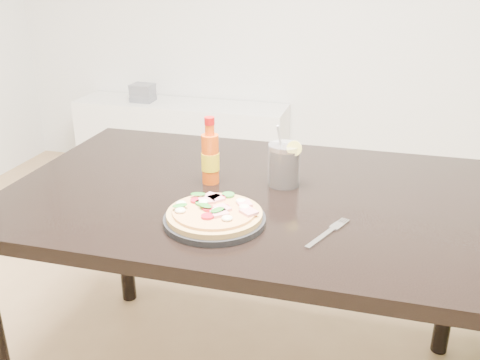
% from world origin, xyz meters
% --- Properties ---
extents(dining_table, '(1.40, 0.90, 0.75)m').
position_xyz_m(dining_table, '(0.14, 0.26, 0.67)').
color(dining_table, black).
rests_on(dining_table, ground).
extents(plate, '(0.26, 0.26, 0.02)m').
position_xyz_m(plate, '(0.10, 0.03, 0.76)').
color(plate, black).
rests_on(plate, dining_table).
extents(pizza, '(0.24, 0.24, 0.03)m').
position_xyz_m(pizza, '(0.10, 0.04, 0.78)').
color(pizza, tan).
rests_on(pizza, plate).
extents(hot_sauce_bottle, '(0.06, 0.06, 0.20)m').
position_xyz_m(hot_sauce_bottle, '(0.01, 0.28, 0.83)').
color(hot_sauce_bottle, '#E8510D').
rests_on(hot_sauce_bottle, dining_table).
extents(cola_cup, '(0.10, 0.10, 0.19)m').
position_xyz_m(cola_cup, '(0.22, 0.33, 0.81)').
color(cola_cup, black).
rests_on(cola_cup, dining_table).
extents(fork, '(0.09, 0.18, 0.00)m').
position_xyz_m(fork, '(0.38, 0.05, 0.75)').
color(fork, silver).
rests_on(fork, dining_table).
extents(media_console, '(1.40, 0.34, 0.50)m').
position_xyz_m(media_console, '(-0.80, 2.07, 0.25)').
color(media_console, white).
rests_on(media_console, ground).
extents(cd_stack, '(0.14, 0.12, 0.11)m').
position_xyz_m(cd_stack, '(-1.05, 2.05, 0.56)').
color(cd_stack, slate).
rests_on(cd_stack, media_console).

